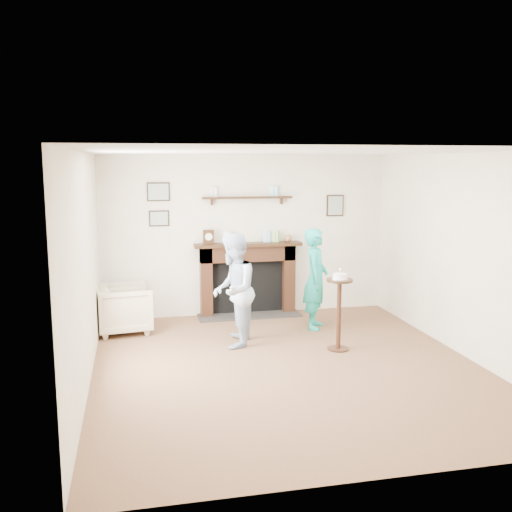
% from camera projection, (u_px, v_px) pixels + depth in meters
% --- Properties ---
extents(ground, '(5.00, 5.00, 0.00)m').
position_uv_depth(ground, '(288.00, 366.00, 6.74)').
color(ground, brown).
rests_on(ground, ground).
extents(room_shell, '(4.54, 5.02, 2.52)m').
position_uv_depth(room_shell, '(274.00, 224.00, 7.14)').
color(room_shell, white).
rests_on(room_shell, ground).
extents(armchair, '(0.84, 0.82, 0.68)m').
position_uv_depth(armchair, '(125.00, 332.00, 8.11)').
color(armchair, tan).
rests_on(armchair, ground).
extents(man, '(0.75, 0.85, 1.49)m').
position_uv_depth(man, '(234.00, 345.00, 7.52)').
color(man, '#AAB8D5').
rests_on(man, ground).
extents(woman, '(0.54, 0.63, 1.46)m').
position_uv_depth(woman, '(315.00, 328.00, 8.32)').
color(woman, '#21AAC0').
rests_on(woman, ground).
extents(pedestal_table, '(0.33, 0.33, 1.06)m').
position_uv_depth(pedestal_table, '(339.00, 300.00, 7.24)').
color(pedestal_table, black).
rests_on(pedestal_table, ground).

